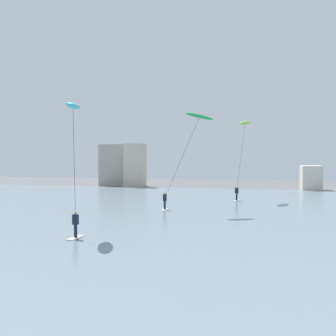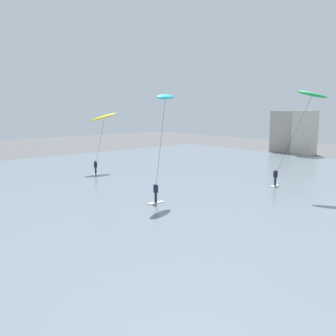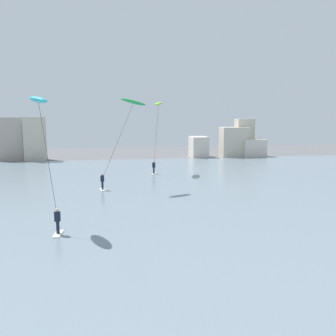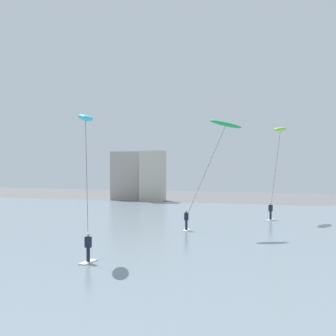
# 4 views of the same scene
# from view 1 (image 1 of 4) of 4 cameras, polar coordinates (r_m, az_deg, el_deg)

# --- Properties ---
(water_bay) EXTENTS (84.00, 52.00, 0.10)m
(water_bay) POSITION_cam_1_polar(r_m,az_deg,el_deg) (31.40, 10.40, -7.37)
(water_bay) COLOR slate
(water_bay) RESTS_ON ground
(far_shore_buildings) EXTENTS (45.35, 5.86, 7.07)m
(far_shore_buildings) POSITION_cam_1_polar(r_m,az_deg,el_deg) (59.27, 11.13, -0.27)
(far_shore_buildings) COLOR #A89E93
(far_shore_buildings) RESTS_ON ground
(kitesurfer_green) EXTENTS (4.83, 1.55, 8.99)m
(kitesurfer_green) POSITION_cam_1_polar(r_m,az_deg,el_deg) (33.93, 4.00, 6.01)
(kitesurfer_green) COLOR silver
(kitesurfer_green) RESTS_ON water_bay
(kitesurfer_lime) EXTENTS (2.15, 3.53, 8.99)m
(kitesurfer_lime) POSITION_cam_1_polar(r_m,az_deg,el_deg) (43.00, 11.46, 5.50)
(kitesurfer_lime) COLOR silver
(kitesurfer_lime) RESTS_ON water_bay
(kitesurfer_cyan) EXTENTS (2.37, 4.14, 8.59)m
(kitesurfer_cyan) POSITION_cam_1_polar(r_m,az_deg,el_deg) (25.23, -14.19, 7.18)
(kitesurfer_cyan) COLOR silver
(kitesurfer_cyan) RESTS_ON water_bay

